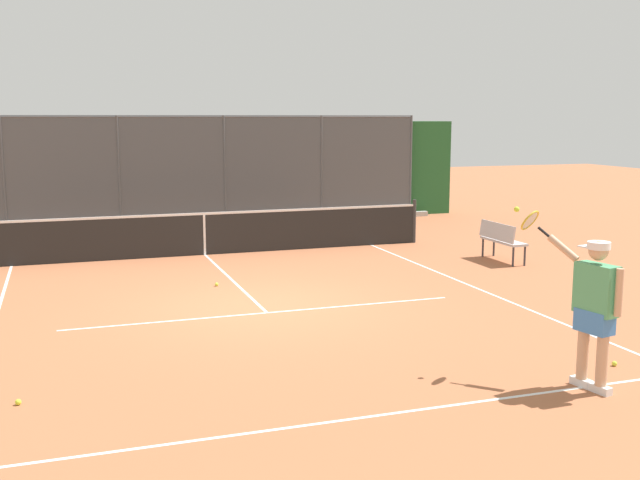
{
  "coord_description": "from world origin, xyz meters",
  "views": [
    {
      "loc": [
        3.0,
        11.82,
        3.09
      ],
      "look_at": [
        -1.05,
        0.01,
        1.05
      ],
      "focal_mm": 42.59,
      "sensor_mm": 36.0,
      "label": 1
    }
  ],
  "objects_px": {
    "tennis_player": "(594,303)",
    "tennis_ball_near_baseline": "(217,284)",
    "courtside_bench": "(501,238)",
    "tennis_ball_near_net": "(18,402)",
    "tennis_ball_mid_court": "(614,364)"
  },
  "relations": [
    {
      "from": "tennis_ball_mid_court",
      "to": "tennis_ball_near_baseline",
      "type": "xyz_separation_m",
      "value": [
        3.82,
        -6.1,
        0.0
      ]
    },
    {
      "from": "tennis_ball_mid_court",
      "to": "tennis_ball_near_baseline",
      "type": "relative_size",
      "value": 1.0
    },
    {
      "from": "tennis_ball_near_baseline",
      "to": "courtside_bench",
      "type": "distance_m",
      "value": 6.3
    },
    {
      "from": "tennis_player",
      "to": "tennis_ball_near_baseline",
      "type": "height_order",
      "value": "tennis_player"
    },
    {
      "from": "tennis_ball_near_net",
      "to": "courtside_bench",
      "type": "distance_m",
      "value": 10.94
    },
    {
      "from": "tennis_player",
      "to": "courtside_bench",
      "type": "distance_m",
      "value": 7.82
    },
    {
      "from": "tennis_player",
      "to": "tennis_ball_near_baseline",
      "type": "xyz_separation_m",
      "value": [
        2.99,
        -6.66,
        -0.98
      ]
    },
    {
      "from": "tennis_player",
      "to": "tennis_ball_near_baseline",
      "type": "distance_m",
      "value": 7.37
    },
    {
      "from": "tennis_ball_near_net",
      "to": "tennis_ball_mid_court",
      "type": "bearing_deg",
      "value": 171.63
    },
    {
      "from": "tennis_ball_near_net",
      "to": "courtside_bench",
      "type": "height_order",
      "value": "courtside_bench"
    },
    {
      "from": "tennis_ball_near_baseline",
      "to": "courtside_bench",
      "type": "height_order",
      "value": "courtside_bench"
    },
    {
      "from": "tennis_ball_mid_court",
      "to": "tennis_player",
      "type": "bearing_deg",
      "value": 34.19
    },
    {
      "from": "tennis_player",
      "to": "tennis_ball_near_net",
      "type": "distance_m",
      "value": 6.45
    },
    {
      "from": "courtside_bench",
      "to": "tennis_ball_near_net",
      "type": "bearing_deg",
      "value": -59.85
    },
    {
      "from": "tennis_ball_near_baseline",
      "to": "courtside_bench",
      "type": "xyz_separation_m",
      "value": [
        -6.27,
        -0.42,
        0.48
      ]
    }
  ]
}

